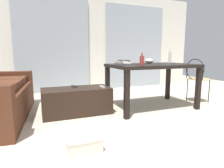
# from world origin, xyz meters

# --- Properties ---
(ground_plane) EXTENTS (8.93, 8.93, 0.00)m
(ground_plane) POSITION_xyz_m (0.00, 1.46, 0.00)
(ground_plane) COLOR beige
(wall_back) EXTENTS (5.73, 0.10, 2.49)m
(wall_back) POSITION_xyz_m (0.00, 3.72, 1.24)
(wall_back) COLOR silver
(wall_back) RESTS_ON ground
(curtains) EXTENTS (3.92, 0.03, 2.22)m
(curtains) POSITION_xyz_m (0.00, 3.63, 1.11)
(curtains) COLOR #99A3AD
(curtains) RESTS_ON ground
(coffee_table) EXTENTS (1.04, 0.50, 0.41)m
(coffee_table) POSITION_xyz_m (-0.94, 1.75, 0.20)
(coffee_table) COLOR black
(coffee_table) RESTS_ON ground
(craft_table) EXTENTS (1.43, 0.89, 0.76)m
(craft_table) POSITION_xyz_m (0.34, 1.63, 0.67)
(craft_table) COLOR black
(craft_table) RESTS_ON ground
(wire_chair) EXTENTS (0.40, 0.41, 0.84)m
(wire_chair) POSITION_xyz_m (1.33, 1.59, 0.52)
(wire_chair) COLOR tan
(wire_chair) RESTS_ON ground
(bottle_near) EXTENTS (0.07, 0.07, 0.19)m
(bottle_near) POSITION_xyz_m (0.07, 1.51, 0.83)
(bottle_near) COLOR #99332D
(bottle_near) RESTS_ON craft_table
(bottle_far) EXTENTS (0.06, 0.06, 0.26)m
(bottle_far) POSITION_xyz_m (0.91, 1.88, 0.87)
(bottle_far) COLOR beige
(bottle_far) RESTS_ON craft_table
(bowl) EXTENTS (0.16, 0.16, 0.09)m
(bowl) POSITION_xyz_m (0.45, 1.90, 0.80)
(bowl) COLOR beige
(bowl) RESTS_ON craft_table
(book_stack) EXTENTS (0.23, 0.31, 0.07)m
(book_stack) POSITION_xyz_m (-0.14, 1.77, 0.79)
(book_stack) COLOR #4C4C51
(book_stack) RESTS_ON craft_table
(scissors) EXTENTS (0.08, 0.11, 0.00)m
(scissors) POSITION_xyz_m (0.58, 1.52, 0.76)
(scissors) COLOR #9EA0A5
(scissors) RESTS_ON craft_table
(tv_remote_primary) EXTENTS (0.08, 0.15, 0.02)m
(tv_remote_primary) POSITION_xyz_m (-0.95, 1.86, 0.42)
(tv_remote_primary) COLOR #232326
(tv_remote_primary) RESTS_ON coffee_table
(tv_remote_secondary) EXTENTS (0.05, 0.16, 0.02)m
(tv_remote_secondary) POSITION_xyz_m (-0.55, 1.66, 0.42)
(tv_remote_secondary) COLOR #B7B7B2
(tv_remote_secondary) RESTS_ON coffee_table
(shoebox) EXTENTS (0.33, 0.19, 0.13)m
(shoebox) POSITION_xyz_m (-1.11, 0.55, 0.07)
(shoebox) COLOR beige
(shoebox) RESTS_ON ground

